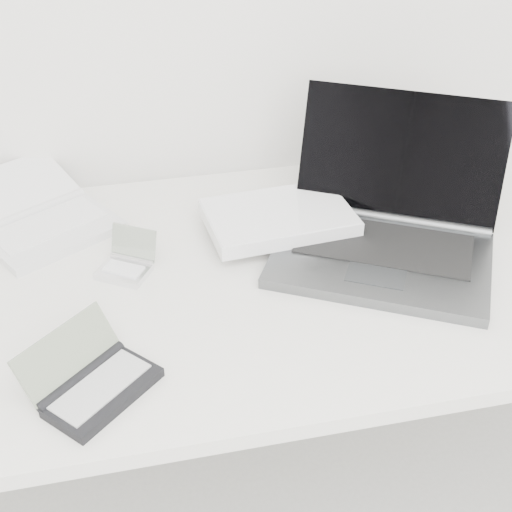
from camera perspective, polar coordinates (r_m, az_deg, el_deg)
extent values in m
cube|color=white|center=(1.39, 0.85, -1.47)|extent=(1.60, 0.80, 0.03)
cylinder|color=silver|center=(2.12, 18.64, -1.30)|extent=(0.04, 0.04, 0.70)
cube|color=#535558|center=(1.40, 9.95, -0.33)|extent=(0.50, 0.45, 0.02)
cube|color=black|center=(1.43, 10.22, 0.95)|extent=(0.37, 0.30, 0.00)
cube|color=black|center=(1.50, 11.51, 7.88)|extent=(0.41, 0.29, 0.25)
cylinder|color=#535558|center=(1.51, 10.76, 2.95)|extent=(0.37, 0.22, 0.02)
cube|color=#3A3D40|center=(1.34, 9.59, -1.46)|extent=(0.13, 0.11, 0.00)
cube|color=silver|center=(1.46, 1.82, 3.11)|extent=(0.31, 0.22, 0.03)
cube|color=white|center=(1.46, 1.83, 3.64)|extent=(0.30, 0.21, 0.00)
cube|color=silver|center=(1.53, -15.94, 1.87)|extent=(0.31, 0.28, 0.02)
cube|color=silver|center=(1.53, -16.32, 2.45)|extent=(0.25, 0.20, 0.00)
cube|color=white|center=(1.64, -18.97, 5.06)|extent=(0.30, 0.26, 0.05)
cylinder|color=silver|center=(1.59, -17.52, 3.36)|extent=(0.22, 0.14, 0.02)
cube|color=white|center=(1.38, -10.53, -1.28)|extent=(0.12, 0.11, 0.01)
cube|color=silver|center=(1.37, -10.56, -1.01)|extent=(0.08, 0.07, 0.00)
cube|color=#99A698|center=(1.39, -9.76, 1.05)|extent=(0.09, 0.07, 0.06)
cylinder|color=white|center=(1.40, -9.87, -0.27)|extent=(0.08, 0.06, 0.01)
cube|color=black|center=(1.14, -12.09, -10.61)|extent=(0.19, 0.19, 0.02)
cube|color=#9D9D9D|center=(1.14, -12.32, -10.16)|extent=(0.16, 0.15, 0.00)
cube|color=gray|center=(1.15, -14.86, -7.51)|extent=(0.16, 0.15, 0.07)
cylinder|color=black|center=(1.16, -13.76, -9.30)|extent=(0.14, 0.13, 0.02)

